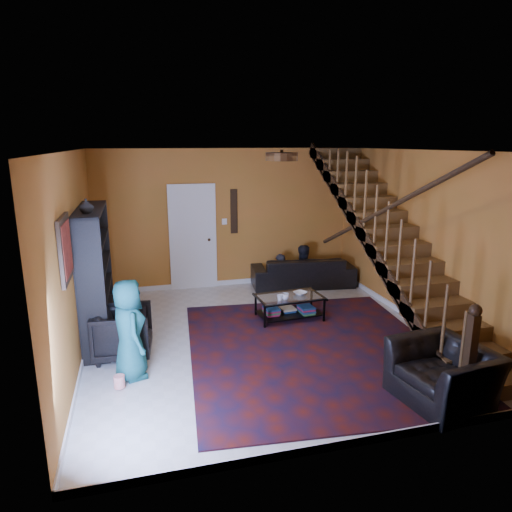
{
  "coord_description": "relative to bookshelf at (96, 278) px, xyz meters",
  "views": [
    {
      "loc": [
        -1.78,
        -6.26,
        2.91
      ],
      "look_at": [
        -0.01,
        0.4,
        1.19
      ],
      "focal_mm": 32.0,
      "sensor_mm": 36.0,
      "label": 1
    }
  ],
  "objects": [
    {
      "name": "person_adult_b",
      "position": [
        3.9,
        1.75,
        -0.76
      ],
      "size": [
        0.67,
        0.54,
        1.3
      ],
      "primitive_type": "imported",
      "rotation": [
        0.0,
        0.0,
        3.21
      ],
      "color": "black",
      "rests_on": "sofa"
    },
    {
      "name": "cup_b",
      "position": [
        2.81,
        -0.17,
        -0.51
      ],
      "size": [
        0.12,
        0.12,
        0.09
      ],
      "primitive_type": "imported",
      "rotation": [
        0.0,
        0.0,
        0.34
      ],
      "color": "#999999",
      "rests_on": "coffee_table"
    },
    {
      "name": "cup_a",
      "position": [
        2.9,
        -0.16,
        -0.5
      ],
      "size": [
        0.16,
        0.16,
        0.1
      ],
      "primitive_type": "imported",
      "rotation": [
        0.0,
        0.0,
        -0.36
      ],
      "color": "#999999",
      "rests_on": "coffee_table"
    },
    {
      "name": "wall_hanging",
      "position": [
        2.55,
        2.13,
        0.59
      ],
      "size": [
        0.14,
        0.03,
        0.9
      ],
      "primitive_type": "cube",
      "color": "black",
      "rests_on": "room"
    },
    {
      "name": "door",
      "position": [
        1.7,
        2.12,
        0.06
      ],
      "size": [
        0.82,
        0.05,
        2.05
      ],
      "primitive_type": "cube",
      "color": "silver",
      "rests_on": "floor"
    },
    {
      "name": "floor",
      "position": [
        2.4,
        -0.6,
        -0.96
      ],
      "size": [
        5.5,
        5.5,
        0.0
      ],
      "primitive_type": "plane",
      "color": "beige",
      "rests_on": "ground"
    },
    {
      "name": "person_adult_a",
      "position": [
        3.42,
        1.75,
        -0.84
      ],
      "size": [
        0.45,
        0.32,
        1.15
      ],
      "primitive_type": "imported",
      "rotation": [
        0.0,
        0.0,
        3.02
      ],
      "color": "black",
      "rests_on": "sofa"
    },
    {
      "name": "rug",
      "position": [
        2.98,
        -1.2,
        -0.95
      ],
      "size": [
        3.83,
        4.28,
        0.02
      ],
      "primitive_type": "cube",
      "rotation": [
        0.0,
        0.0,
        -0.09
      ],
      "color": "#44110C",
      "rests_on": "floor"
    },
    {
      "name": "bookshelf",
      "position": [
        0.0,
        0.0,
        0.0
      ],
      "size": [
        0.35,
        1.8,
        2.0
      ],
      "color": "black",
      "rests_on": "floor"
    },
    {
      "name": "sofa",
      "position": [
        3.9,
        1.7,
        -0.66
      ],
      "size": [
        2.18,
        1.06,
        0.61
      ],
      "primitive_type": "imported",
      "rotation": [
        0.0,
        0.0,
        3.02
      ],
      "color": "black",
      "rests_on": "floor"
    },
    {
      "name": "vase",
      "position": [
        -0.0,
        -0.5,
        1.13
      ],
      "size": [
        0.18,
        0.18,
        0.19
      ],
      "primitive_type": "imported",
      "color": "#999999",
      "rests_on": "bookshelf"
    },
    {
      "name": "ceiling_fixture",
      "position": [
        2.4,
        -1.4,
        1.78
      ],
      "size": [
        0.4,
        0.4,
        0.1
      ],
      "primitive_type": "cylinder",
      "color": "#3F2814",
      "rests_on": "room"
    },
    {
      "name": "person_child",
      "position": [
        0.45,
        -1.34,
        -0.32
      ],
      "size": [
        0.56,
        0.72,
        1.29
      ],
      "primitive_type": "imported",
      "rotation": [
        0.0,
        0.0,
        1.83
      ],
      "color": "#185D5B",
      "rests_on": "armchair_left"
    },
    {
      "name": "coffee_table",
      "position": [
        3.03,
        -0.01,
        -0.73
      ],
      "size": [
        1.13,
        0.71,
        0.41
      ],
      "rotation": [
        0.0,
        0.0,
        0.08
      ],
      "color": "black",
      "rests_on": "floor"
    },
    {
      "name": "framed_picture",
      "position": [
        -0.17,
        -1.5,
        0.79
      ],
      "size": [
        0.04,
        0.74,
        0.74
      ],
      "primitive_type": "cube",
      "color": "maroon",
      "rests_on": "room"
    },
    {
      "name": "armchair_left",
      "position": [
        0.35,
        -0.71,
        -0.61
      ],
      "size": [
        0.84,
        0.82,
        0.7
      ],
      "primitive_type": "imported",
      "rotation": [
        0.0,
        0.0,
        1.47
      ],
      "color": "black",
      "rests_on": "floor"
    },
    {
      "name": "bowl",
      "position": [
        3.22,
        -0.0,
        -0.52
      ],
      "size": [
        0.28,
        0.28,
        0.05
      ],
      "primitive_type": "imported",
      "rotation": [
        0.0,
        0.0,
        0.42
      ],
      "color": "#999999",
      "rests_on": "coffee_table"
    },
    {
      "name": "staircase",
      "position": [
        4.53,
        -0.6,
        0.43
      ],
      "size": [
        0.95,
        5.02,
        3.18
      ],
      "color": "brown",
      "rests_on": "floor"
    },
    {
      "name": "armchair_right",
      "position": [
        3.9,
        -2.85,
        -0.63
      ],
      "size": [
        1.05,
        1.16,
        0.68
      ],
      "primitive_type": "imported",
      "rotation": [
        0.0,
        0.0,
        -1.43
      ],
      "color": "black",
      "rests_on": "floor"
    },
    {
      "name": "room",
      "position": [
        1.07,
        0.73,
        -0.91
      ],
      "size": [
        5.5,
        5.5,
        5.5
      ],
      "color": "#BB6829",
      "rests_on": "ground"
    },
    {
      "name": "popcorn_bucket",
      "position": [
        0.3,
        -1.61,
        -0.87
      ],
      "size": [
        0.17,
        0.17,
        0.15
      ],
      "primitive_type": "cylinder",
      "rotation": [
        0.0,
        0.0,
        -0.31
      ],
      "color": "red",
      "rests_on": "rug"
    }
  ]
}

